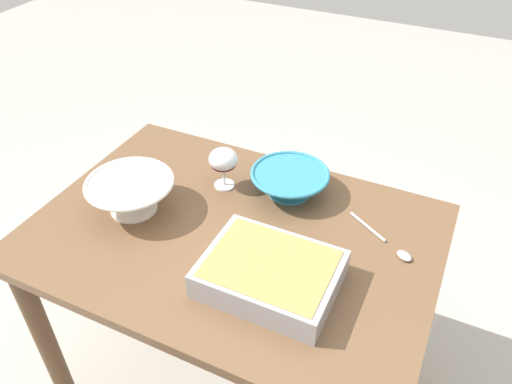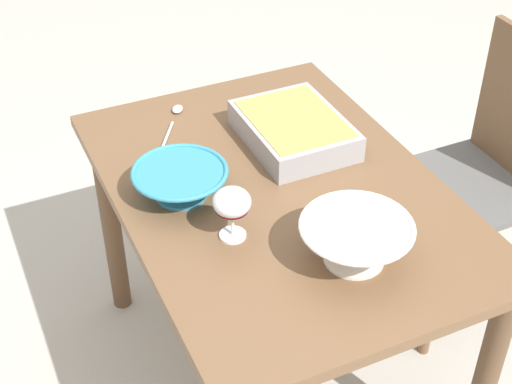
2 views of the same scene
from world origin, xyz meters
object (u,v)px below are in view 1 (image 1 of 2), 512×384
object	(u,v)px
wine_glass	(223,161)
small_bowl	(290,181)
serving_spoon	(392,246)
casserole_dish	(270,273)
mixing_bowl	(131,194)
dining_table	(234,260)

from	to	relation	value
wine_glass	small_bowl	world-z (taller)	wine_glass
wine_glass	serving_spoon	bearing A→B (deg)	-5.34
casserole_dish	mixing_bowl	size ratio (longest dim) A/B	1.28
dining_table	serving_spoon	bearing A→B (deg)	16.91
small_bowl	serving_spoon	bearing A→B (deg)	-17.03
mixing_bowl	small_bowl	size ratio (longest dim) A/B	1.07
dining_table	small_bowl	bearing A→B (deg)	71.93
dining_table	casserole_dish	size ratio (longest dim) A/B	3.42
mixing_bowl	serving_spoon	distance (m)	0.75
casserole_dish	small_bowl	xyz separation A→B (m)	(-0.10, 0.37, 0.00)
mixing_bowl	small_bowl	xyz separation A→B (m)	(0.39, 0.27, -0.01)
dining_table	wine_glass	xyz separation A→B (m)	(-0.12, 0.18, 0.21)
small_bowl	casserole_dish	bearing A→B (deg)	-74.93
casserole_dish	wine_glass	bearing A→B (deg)	133.62
dining_table	casserole_dish	distance (m)	0.27
dining_table	wine_glass	world-z (taller)	wine_glass
dining_table	serving_spoon	world-z (taller)	serving_spoon
mixing_bowl	serving_spoon	world-z (taller)	mixing_bowl
casserole_dish	mixing_bowl	xyz separation A→B (m)	(-0.48, 0.10, 0.02)
small_bowl	dining_table	bearing A→B (deg)	-108.07
serving_spoon	mixing_bowl	bearing A→B (deg)	-167.28
wine_glass	mixing_bowl	size ratio (longest dim) A/B	0.52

